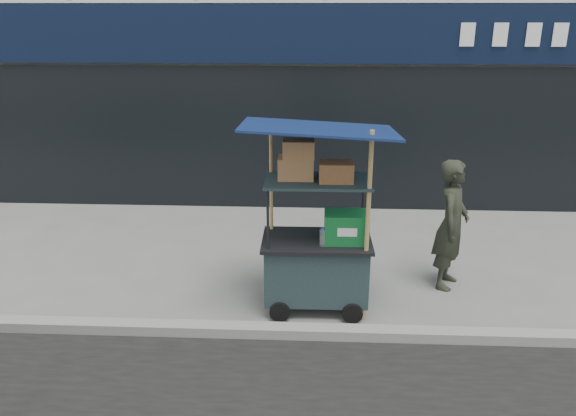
{
  "coord_description": "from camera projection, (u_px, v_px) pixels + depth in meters",
  "views": [
    {
      "loc": [
        -0.13,
        -5.34,
        3.28
      ],
      "look_at": [
        -0.44,
        1.2,
        0.95
      ],
      "focal_mm": 35.0,
      "sensor_mm": 36.0,
      "label": 1
    }
  ],
  "objects": [
    {
      "name": "vendor_man",
      "position": [
        451.0,
        225.0,
        6.8
      ],
      "size": [
        0.59,
        0.69,
        1.62
      ],
      "primitive_type": "imported",
      "rotation": [
        0.0,
        0.0,
        1.17
      ],
      "color": "#25291E",
      "rests_on": "ground"
    },
    {
      "name": "curb",
      "position": [
        324.0,
        332.0,
        5.91
      ],
      "size": [
        80.0,
        0.18,
        0.12
      ],
      "primitive_type": "cube",
      "color": "gray",
      "rests_on": "ground"
    },
    {
      "name": "ground",
      "position": [
        323.0,
        327.0,
        6.12
      ],
      "size": [
        80.0,
        80.0,
        0.0
      ],
      "primitive_type": "plane",
      "color": "slate",
      "rests_on": "ground"
    },
    {
      "name": "vendor_cart",
      "position": [
        318.0,
        246.0,
        6.29
      ],
      "size": [
        1.64,
        1.16,
        2.19
      ],
      "rotation": [
        0.0,
        0.0,
        0.01
      ],
      "color": "#182728",
      "rests_on": "ground"
    }
  ]
}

